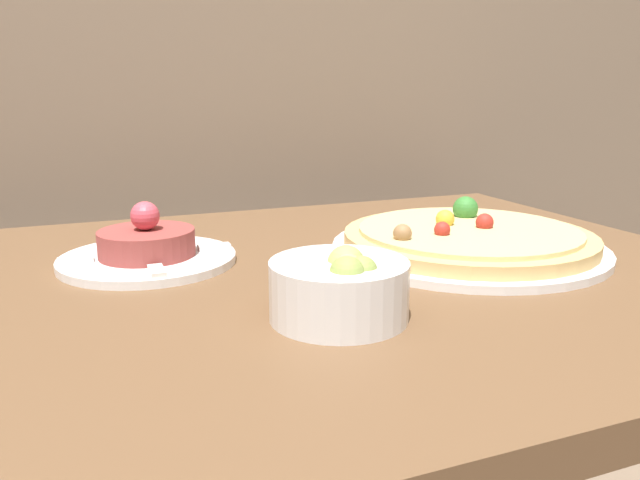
# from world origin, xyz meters

# --- Properties ---
(dining_table) EXTENTS (1.11, 0.77, 0.75)m
(dining_table) POSITION_xyz_m (0.00, 0.39, 0.63)
(dining_table) COLOR brown
(dining_table) RESTS_ON ground_plane
(pizza_plate) EXTENTS (0.35, 0.35, 0.06)m
(pizza_plate) POSITION_xyz_m (0.26, 0.39, 0.76)
(pizza_plate) COLOR white
(pizza_plate) RESTS_ON dining_table
(tartare_plate) EXTENTS (0.21, 0.21, 0.08)m
(tartare_plate) POSITION_xyz_m (-0.13, 0.49, 0.76)
(tartare_plate) COLOR white
(tartare_plate) RESTS_ON dining_table
(small_bowl) EXTENTS (0.13, 0.13, 0.07)m
(small_bowl) POSITION_xyz_m (0.01, 0.24, 0.78)
(small_bowl) COLOR white
(small_bowl) RESTS_ON dining_table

